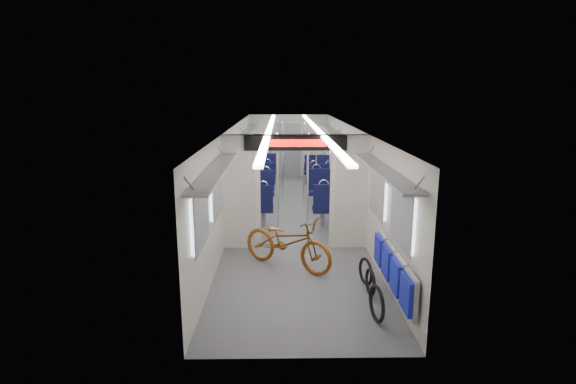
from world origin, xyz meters
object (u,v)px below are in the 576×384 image
object	(u,v)px
seat_bay_near_left	(256,195)
seat_bay_near_right	(329,194)
stanchion_near_left	(278,187)
bicycle	(287,242)
flip_bench	(393,269)
seat_bay_far_right	(318,173)
stanchion_near_right	(307,188)
bike_hoop_a	(377,305)
stanchion_far_right	(304,164)
bike_hoop_c	(366,273)
stanchion_far_left	(283,162)
seat_bay_far_left	(261,172)
bike_hoop_b	(370,284)

from	to	relation	value
seat_bay_near_left	seat_bay_near_right	distance (m)	1.87
seat_bay_near_left	stanchion_near_left	xyz separation A→B (m)	(0.58, -1.92, 0.60)
bicycle	flip_bench	xyz separation A→B (m)	(1.53, -1.53, 0.09)
seat_bay_far_right	stanchion_near_right	world-z (taller)	stanchion_near_right
bicycle	bike_hoop_a	distance (m)	2.33
flip_bench	seat_bay_far_right	distance (m)	8.26
seat_bay_near_right	stanchion_near_left	world-z (taller)	stanchion_near_left
seat_bay_near_right	stanchion_far_right	world-z (taller)	stanchion_far_right
bike_hoop_c	stanchion_near_right	world-z (taller)	stanchion_near_right
stanchion_near_left	stanchion_near_right	distance (m)	0.62
seat_bay_near_right	bike_hoop_c	bearing A→B (deg)	-87.74
flip_bench	stanchion_far_left	distance (m)	6.78
bicycle	bike_hoop_c	size ratio (longest dim) A/B	3.99
bicycle	bike_hoop_a	size ratio (longest dim) A/B	3.49
bike_hoop_c	stanchion_near_right	xyz separation A→B (m)	(-0.83, 2.30, 0.94)
bike_hoop_a	bike_hoop_c	bearing A→B (deg)	86.53
stanchion_near_right	bike_hoop_a	bearing A→B (deg)	-77.81
seat_bay_far_left	stanchion_near_right	size ratio (longest dim) A/B	0.97
stanchion_near_right	bike_hoop_b	bearing A→B (deg)	-72.86
flip_bench	bicycle	bearing A→B (deg)	134.87
bicycle	stanchion_far_left	bearing A→B (deg)	36.22
flip_bench	seat_bay_near_left	distance (m)	5.54
bicycle	stanchion_near_left	size ratio (longest dim) A/B	0.80
seat_bay_far_right	stanchion_far_right	distance (m)	2.12
bike_hoop_c	seat_bay_far_left	size ratio (longest dim) A/B	0.21
seat_bay_far_left	stanchion_far_left	distance (m)	2.00
seat_bay_far_left	flip_bench	bearing A→B (deg)	-74.66
bike_hoop_c	stanchion_near_right	size ratio (longest dim) A/B	0.20
bike_hoop_a	stanchion_near_left	size ratio (longest dim) A/B	0.23
seat_bay_near_right	seat_bay_far_right	bearing A→B (deg)	90.00
seat_bay_far_left	stanchion_far_left	world-z (taller)	stanchion_far_left
bicycle	bike_hoop_c	distance (m)	1.52
bike_hoop_c	seat_bay_far_right	bearing A→B (deg)	91.29
seat_bay_near_right	bicycle	bearing A→B (deg)	-107.55
stanchion_near_left	stanchion_far_right	size ratio (longest dim) A/B	1.00
bike_hoop_b	seat_bay_far_right	distance (m)	7.89
seat_bay_near_right	seat_bay_far_left	world-z (taller)	seat_bay_near_right
stanchion_near_right	stanchion_far_right	size ratio (longest dim) A/B	1.00
bike_hoop_c	stanchion_far_left	bearing A→B (deg)	102.92
bicycle	seat_bay_far_right	world-z (taller)	seat_bay_far_right
bike_hoop_a	seat_bay_far_left	bearing A→B (deg)	102.60
flip_bench	seat_bay_near_left	bearing A→B (deg)	114.41
seat_bay_far_right	stanchion_far_right	world-z (taller)	stanchion_far_right
bicycle	stanchion_near_left	world-z (taller)	stanchion_near_left
stanchion_near_right	flip_bench	bearing A→B (deg)	-70.53
bike_hoop_c	seat_bay_far_right	world-z (taller)	seat_bay_far_right
seat_bay_far_left	stanchion_far_right	xyz separation A→B (m)	(1.29, -2.04, 0.59)
stanchion_far_left	stanchion_far_right	distance (m)	0.64
bike_hoop_b	stanchion_near_left	world-z (taller)	stanchion_near_left
bike_hoop_c	seat_bay_near_right	distance (m)	4.29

